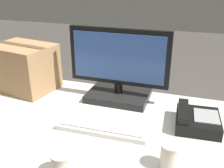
{
  "coord_description": "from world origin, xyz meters",
  "views": [
    {
      "loc": [
        0.43,
        -0.95,
        1.4
      ],
      "look_at": [
        0.07,
        0.15,
        0.91
      ],
      "focal_mm": 42.0,
      "sensor_mm": 36.0,
      "label": 1
    }
  ],
  "objects_px": {
    "desk_phone": "(196,120)",
    "paper_cup_left": "(62,163)",
    "cardboard_box": "(24,67)",
    "monitor": "(119,72)",
    "keyboard": "(104,125)",
    "paper_cup_right": "(170,156)"
  },
  "relations": [
    {
      "from": "desk_phone",
      "to": "keyboard",
      "type": "bearing_deg",
      "value": -164.42
    },
    {
      "from": "keyboard",
      "to": "paper_cup_right",
      "type": "height_order",
      "value": "paper_cup_right"
    },
    {
      "from": "monitor",
      "to": "desk_phone",
      "type": "xyz_separation_m",
      "value": [
        0.42,
        -0.16,
        -0.13
      ]
    },
    {
      "from": "keyboard",
      "to": "desk_phone",
      "type": "height_order",
      "value": "desk_phone"
    },
    {
      "from": "paper_cup_left",
      "to": "cardboard_box",
      "type": "height_order",
      "value": "cardboard_box"
    },
    {
      "from": "paper_cup_right",
      "to": "cardboard_box",
      "type": "height_order",
      "value": "cardboard_box"
    },
    {
      "from": "paper_cup_left",
      "to": "cardboard_box",
      "type": "bearing_deg",
      "value": 133.42
    },
    {
      "from": "monitor",
      "to": "cardboard_box",
      "type": "relative_size",
      "value": 1.39
    },
    {
      "from": "monitor",
      "to": "keyboard",
      "type": "distance_m",
      "value": 0.33
    },
    {
      "from": "cardboard_box",
      "to": "keyboard",
      "type": "bearing_deg",
      "value": -23.93
    },
    {
      "from": "monitor",
      "to": "keyboard",
      "type": "bearing_deg",
      "value": -85.38
    },
    {
      "from": "monitor",
      "to": "desk_phone",
      "type": "distance_m",
      "value": 0.46
    },
    {
      "from": "keyboard",
      "to": "desk_phone",
      "type": "relative_size",
      "value": 1.85
    },
    {
      "from": "paper_cup_left",
      "to": "cardboard_box",
      "type": "distance_m",
      "value": 0.81
    },
    {
      "from": "desk_phone",
      "to": "cardboard_box",
      "type": "xyz_separation_m",
      "value": [
        -0.98,
        0.13,
        0.1
      ]
    },
    {
      "from": "monitor",
      "to": "desk_phone",
      "type": "height_order",
      "value": "monitor"
    },
    {
      "from": "keyboard",
      "to": "cardboard_box",
      "type": "height_order",
      "value": "cardboard_box"
    },
    {
      "from": "desk_phone",
      "to": "paper_cup_left",
      "type": "distance_m",
      "value": 0.63
    },
    {
      "from": "paper_cup_left",
      "to": "desk_phone",
      "type": "bearing_deg",
      "value": 47.09
    },
    {
      "from": "monitor",
      "to": "keyboard",
      "type": "height_order",
      "value": "monitor"
    },
    {
      "from": "desk_phone",
      "to": "paper_cup_right",
      "type": "bearing_deg",
      "value": -108.5
    },
    {
      "from": "desk_phone",
      "to": "monitor",
      "type": "bearing_deg",
      "value": 155.13
    }
  ]
}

